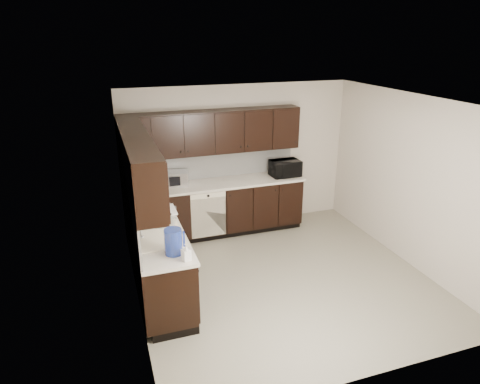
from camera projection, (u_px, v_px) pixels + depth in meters
name	position (u px, v px, depth m)	size (l,w,h in m)	color
floor	(282.00, 278.00, 6.11)	(4.00, 4.00, 0.00)	gray
ceiling	(289.00, 102.00, 5.23)	(4.00, 4.00, 0.00)	white
wall_back	(238.00, 157.00, 7.45)	(4.00, 0.02, 2.50)	#BBB0A0
wall_left	(131.00, 216.00, 5.07)	(0.02, 4.00, 2.50)	#BBB0A0
wall_right	(410.00, 181.00, 6.27)	(0.02, 4.00, 2.50)	#BBB0A0
wall_front	(376.00, 272.00, 3.90)	(4.00, 0.02, 2.50)	#BBB0A0
lower_cabinets	(194.00, 230.00, 6.65)	(3.00, 2.80, 0.90)	black
countertop	(193.00, 200.00, 6.47)	(3.03, 2.83, 0.04)	beige
backsplash	(176.00, 180.00, 6.50)	(3.00, 2.80, 0.48)	silver
upper_cabinets	(183.00, 144.00, 6.23)	(3.00, 2.80, 0.70)	black
dishwasher	(208.00, 212.00, 6.96)	(0.58, 0.04, 0.78)	beige
sink	(160.00, 240.00, 5.29)	(0.54, 0.82, 0.42)	beige
microwave	(285.00, 168.00, 7.42)	(0.50, 0.34, 0.28)	black
soap_bottle_a	(186.00, 252.00, 4.68)	(0.09, 0.09, 0.19)	gray
soap_bottle_b	(138.00, 199.00, 6.09)	(0.09, 0.10, 0.25)	gray
toaster_oven	(177.00, 178.00, 6.98)	(0.37, 0.28, 0.23)	silver
storage_bin	(157.00, 218.00, 5.56)	(0.47, 0.35, 0.19)	white
blue_pitcher	(173.00, 242.00, 4.80)	(0.20, 0.20, 0.30)	navy
teal_tumbler	(162.00, 210.00, 5.82)	(0.08, 0.08, 0.18)	#0D8696
paper_towel_roll	(150.00, 188.00, 6.44)	(0.14, 0.14, 0.31)	silver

